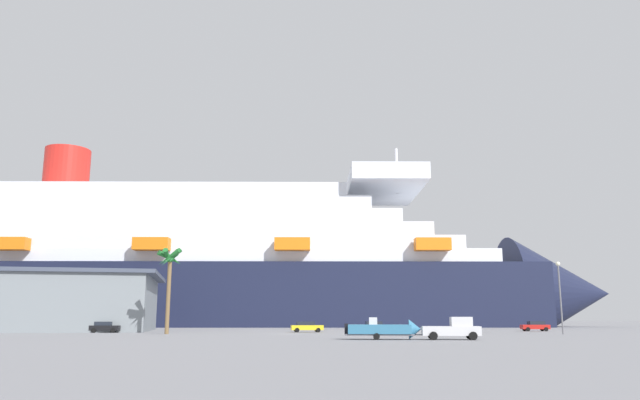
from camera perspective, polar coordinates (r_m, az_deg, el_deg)
ground_plane at (r=111.53m, az=-4.15°, el=-12.14°), size 600.00×600.00×0.00m
cruise_ship at (r=156.69m, az=-13.92°, el=-6.36°), size 219.35×51.17×51.71m
pickup_truck at (r=61.65m, az=12.50°, el=-11.80°), size 5.89×3.16×2.20m
small_boat_on_trailer at (r=61.23m, az=6.37°, el=-12.08°), size 8.52×3.47×2.15m
palm_tree at (r=84.88m, az=-14.01°, el=-6.04°), size 3.61×3.42×11.54m
street_lamp at (r=86.02m, az=21.71°, el=-7.71°), size 0.56×0.56×9.43m
parked_car_red_hatchback at (r=105.69m, az=19.68°, el=-11.14°), size 4.58×2.60×1.58m
parked_car_yellow_taxi at (r=92.41m, az=-1.27°, el=-11.87°), size 4.82×2.11×1.58m
parked_car_black_coupe at (r=94.90m, az=-19.61°, el=-11.22°), size 4.51×2.52×1.58m
parked_car_green_wagon at (r=97.72m, az=5.20°, el=-11.79°), size 4.58×2.26×1.58m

